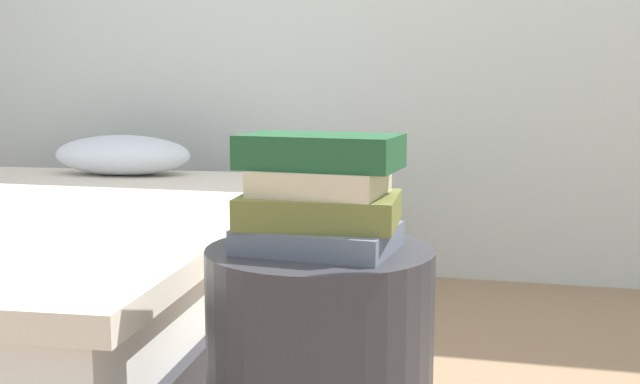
{
  "coord_description": "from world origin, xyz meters",
  "views": [
    {
      "loc": [
        0.33,
        -1.35,
        0.85
      ],
      "look_at": [
        0.0,
        0.0,
        0.65
      ],
      "focal_mm": 44.29,
      "sensor_mm": 36.0,
      "label": 1
    }
  ],
  "objects_px": {
    "bed": "(20,279)",
    "book_olive": "(318,210)",
    "book_forest": "(321,151)",
    "book_slate": "(319,238)",
    "book_cream": "(321,181)"
  },
  "relations": [
    {
      "from": "bed",
      "to": "book_olive",
      "type": "xyz_separation_m",
      "value": [
        1.13,
        -0.73,
        0.38
      ]
    },
    {
      "from": "book_forest",
      "to": "book_slate",
      "type": "bearing_deg",
      "value": -80.15
    },
    {
      "from": "bed",
      "to": "book_slate",
      "type": "xyz_separation_m",
      "value": [
        1.13,
        -0.74,
        0.33
      ]
    },
    {
      "from": "book_slate",
      "to": "book_forest",
      "type": "height_order",
      "value": "book_forest"
    },
    {
      "from": "book_olive",
      "to": "book_forest",
      "type": "xyz_separation_m",
      "value": [
        0.0,
        0.01,
        0.1
      ]
    },
    {
      "from": "book_olive",
      "to": "book_forest",
      "type": "height_order",
      "value": "book_forest"
    },
    {
      "from": "bed",
      "to": "book_cream",
      "type": "xyz_separation_m",
      "value": [
        1.13,
        -0.72,
        0.43
      ]
    },
    {
      "from": "bed",
      "to": "book_forest",
      "type": "xyz_separation_m",
      "value": [
        1.13,
        -0.72,
        0.49
      ]
    },
    {
      "from": "book_slate",
      "to": "book_cream",
      "type": "height_order",
      "value": "book_cream"
    },
    {
      "from": "book_cream",
      "to": "book_forest",
      "type": "xyz_separation_m",
      "value": [
        -0.0,
        0.0,
        0.05
      ]
    },
    {
      "from": "book_olive",
      "to": "book_cream",
      "type": "bearing_deg",
      "value": 17.61
    },
    {
      "from": "book_slate",
      "to": "book_forest",
      "type": "xyz_separation_m",
      "value": [
        -0.0,
        0.02,
        0.15
      ]
    },
    {
      "from": "bed",
      "to": "book_slate",
      "type": "distance_m",
      "value": 1.39
    },
    {
      "from": "book_forest",
      "to": "bed",
      "type": "bearing_deg",
      "value": 152.61
    },
    {
      "from": "book_olive",
      "to": "book_cream",
      "type": "relative_size",
      "value": 1.24
    }
  ]
}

